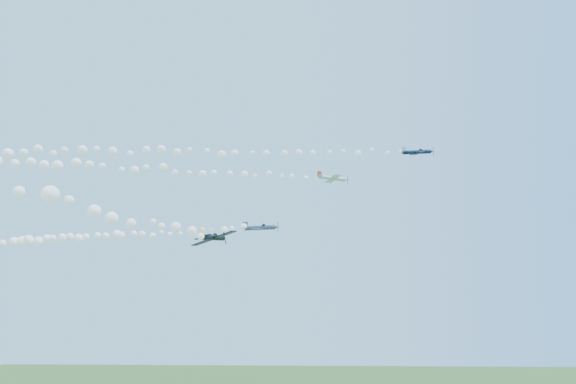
{
  "coord_description": "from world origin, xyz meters",
  "views": [
    {
      "loc": [
        7.0,
        -93.24,
        25.71
      ],
      "look_at": [
        3.5,
        -5.7,
        46.44
      ],
      "focal_mm": 30.0,
      "sensor_mm": 36.0,
      "label": 1
    }
  ],
  "objects_px": {
    "plane_navy": "(418,152)",
    "plane_white": "(333,178)",
    "plane_black": "(213,238)",
    "plane_grey": "(261,228)"
  },
  "relations": [
    {
      "from": "plane_navy",
      "to": "plane_black",
      "type": "distance_m",
      "value": 43.35
    },
    {
      "from": "plane_navy",
      "to": "plane_grey",
      "type": "xyz_separation_m",
      "value": [
        -30.18,
        11.46,
        -12.16
      ]
    },
    {
      "from": "plane_white",
      "to": "plane_black",
      "type": "bearing_deg",
      "value": -131.28
    },
    {
      "from": "plane_white",
      "to": "plane_grey",
      "type": "bearing_deg",
      "value": -173.99
    },
    {
      "from": "plane_white",
      "to": "plane_grey",
      "type": "xyz_separation_m",
      "value": [
        -15.31,
        -5.74,
        -11.9
      ]
    },
    {
      "from": "plane_white",
      "to": "plane_grey",
      "type": "relative_size",
      "value": 0.95
    },
    {
      "from": "plane_navy",
      "to": "plane_white",
      "type": "bearing_deg",
      "value": 127.27
    },
    {
      "from": "plane_white",
      "to": "plane_navy",
      "type": "xyz_separation_m",
      "value": [
        14.87,
        -17.21,
        0.27
      ]
    },
    {
      "from": "plane_grey",
      "to": "plane_white",
      "type": "bearing_deg",
      "value": 34.44
    },
    {
      "from": "plane_white",
      "to": "plane_navy",
      "type": "distance_m",
      "value": 22.74
    }
  ]
}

